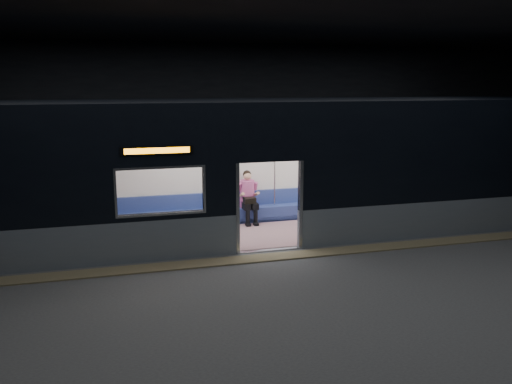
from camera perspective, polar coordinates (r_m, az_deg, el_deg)
name	(u,v)px	position (r m, az deg, el deg)	size (l,w,h in m)	color
station_floor	(284,266)	(11.47, 2.96, -7.75)	(24.00, 14.00, 0.01)	#47494C
station_envelope	(286,88)	(10.83, 3.16, 10.91)	(24.00, 14.00, 5.00)	black
tactile_strip	(276,257)	(11.95, 2.11, -6.83)	(22.80, 0.50, 0.03)	#8C7F59
metro_car	(252,162)	(13.40, -0.46, 3.23)	(18.00, 3.04, 3.35)	gray
passenger	(248,194)	(14.58, -0.85, -0.22)	(0.44, 0.73, 1.41)	black
handbag	(250,200)	(14.37, -0.68, -0.88)	(0.31, 0.26, 0.15)	black
transit_map	(403,162)	(16.63, 15.17, 3.08)	(0.94, 0.03, 0.61)	white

